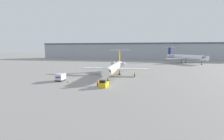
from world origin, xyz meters
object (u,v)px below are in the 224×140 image
Objects in this scene: pushback_tug at (104,84)px; worker_by_wing at (135,74)px; traffic_cone_left at (68,81)px; luggage_cart at (61,77)px; worker_near_tug at (98,83)px; airplane_parked_far_left at (185,57)px; airplane_main at (115,67)px.

pushback_tug reaches higher than worker_by_wing.
worker_by_wing is 2.39× the size of traffic_cone_left.
worker_by_wing reaches higher than traffic_cone_left.
worker_by_wing is at bearing 31.81° from luggage_cart.
worker_near_tug is 10.83m from traffic_cone_left.
worker_near_tug is (13.34, -4.98, -0.27)m from luggage_cart.
pushback_tug is at bearing -112.50° from airplane_parked_far_left.
airplane_main is 19.52× the size of worker_near_tug.
airplane_main is at bearing 49.05° from luggage_cart.
worker_by_wing is at bearing -113.40° from airplane_parked_far_left.
airplane_main is at bearing 58.45° from traffic_cone_left.
airplane_parked_far_left is at bearing 67.50° from pushback_tug.
traffic_cone_left is at bearing -141.17° from worker_by_wing.
airplane_main reaches higher than worker_by_wing.
luggage_cart is 25.11m from worker_by_wing.
airplane_main is 44.10× the size of traffic_cone_left.
luggage_cart is 1.91× the size of worker_near_tug.
airplane_main is 1.13× the size of airplane_parked_far_left.
worker_near_tug is (-1.63, 0.07, 0.14)m from pushback_tug.
airplane_main is 20.33m from traffic_cone_left.
worker_near_tug is 2.26× the size of traffic_cone_left.
traffic_cone_left is at bearing 160.76° from worker_near_tug.
worker_by_wing is at bearing 66.29° from worker_near_tug.
airplane_main is 8.32m from worker_by_wing.
luggage_cart is 4.31× the size of traffic_cone_left.
luggage_cart is (-13.68, -15.76, -1.84)m from airplane_main.
worker_near_tug is 0.94× the size of worker_by_wing.
airplane_parked_far_left reaches higher than luggage_cart.
pushback_tug is (1.29, -20.81, -2.25)m from airplane_main.
airplane_parked_far_left is at bearing 57.67° from luggage_cart.
worker_by_wing is at bearing 38.83° from traffic_cone_left.
luggage_cart reaches higher than worker_near_tug.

